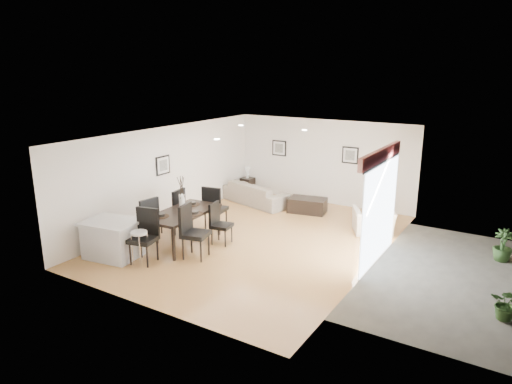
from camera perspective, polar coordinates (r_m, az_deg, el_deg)
The scene contains 28 objects.
ground at distance 11.75m, azimuth 0.28°, elevation -5.94°, with size 8.00×8.00×0.00m, color tan.
wall_back at distance 14.81m, azimuth 8.40°, elevation 3.78°, with size 6.00×0.04×2.70m, color white.
wall_front at distance 8.34m, azimuth -14.27°, elevation -5.51°, with size 6.00×0.04×2.70m, color white.
wall_left at distance 13.10m, azimuth -10.99°, elevation 2.18°, with size 0.04×8.00×2.70m, color white.
wall_right at distance 10.15m, azimuth 14.90°, elevation -1.83°, with size 0.04×8.00×2.70m, color white.
ceiling at distance 11.06m, azimuth 0.30°, elevation 7.22°, with size 6.00×8.00×0.02m, color white.
sofa at distance 14.71m, azimuth 0.08°, elevation -0.17°, with size 2.35×0.92×0.69m, color #9E9380.
armchair at distance 12.47m, azimuth 14.43°, elevation -3.56°, with size 1.01×0.89×0.66m, color beige.
courtyard_plant_a at distance 9.20m, azimuth 28.91°, elevation -12.20°, with size 0.53×0.46×0.58m, color #395F28.
courtyard_plant_b at distance 11.78m, azimuth 28.49°, elevation -5.88°, with size 0.41×0.41×0.74m, color #395F28.
dining_table at distance 11.36m, azimuth -9.16°, elevation -2.82°, with size 1.14×2.09×0.84m.
dining_chair_wnear at distance 11.49m, azimuth -13.51°, elevation -3.28°, with size 0.61×0.61×1.21m.
dining_chair_wfar at distance 12.21m, azimuth -10.08°, elevation -2.05°, with size 0.60×0.60×1.19m.
dining_chair_enear at distance 10.56m, azimuth -8.12°, elevation -4.49°, with size 0.68×0.68×1.26m.
dining_chair_efar at distance 11.35m, azimuth -4.73°, elevation -3.62°, with size 0.54×0.54×1.05m.
dining_chair_head at distance 10.55m, azimuth -13.66°, elevation -4.92°, with size 0.66×0.66×1.22m.
dining_chair_foot at distance 12.30m, azimuth -5.30°, elevation -1.70°, with size 0.62×0.62×1.21m.
vase at distance 11.22m, azimuth -9.26°, elevation -0.49°, with size 0.97×1.58×0.89m.
coffee_table at distance 13.94m, azimuth 6.43°, elevation -1.64°, with size 1.11×0.67×0.44m, color black.
side_table at distance 16.02m, azimuth -1.06°, elevation 0.84°, with size 0.40×0.40×0.54m, color black.
table_lamp at distance 15.91m, azimuth -1.06°, elevation 2.62°, with size 0.20×0.20×0.38m.
cushion at distance 12.35m, azimuth 13.94°, elevation -2.77°, with size 0.29×0.09×0.29m, color maroon.
kitchen_island at distance 11.06m, azimuth -17.47°, elevation -5.59°, with size 1.38×1.14×0.88m.
bar_stool at distance 10.37m, azimuth -14.40°, elevation -5.39°, with size 0.36×0.36×0.79m.
framed_print_back_left at distance 15.41m, azimuth 2.92°, elevation 5.50°, with size 0.52×0.04×0.52m.
framed_print_back_right at distance 14.40m, azimuth 11.69°, elevation 4.52°, with size 0.52×0.04×0.52m.
framed_print_left_wall at distance 12.88m, azimuth -11.56°, elevation 3.30°, with size 0.04×0.52×0.52m.
sliding_door at distance 10.36m, azimuth 15.27°, elevation 0.29°, with size 0.12×2.70×2.57m.
Camera 1 is at (5.71, -9.35, 4.22)m, focal length 32.00 mm.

